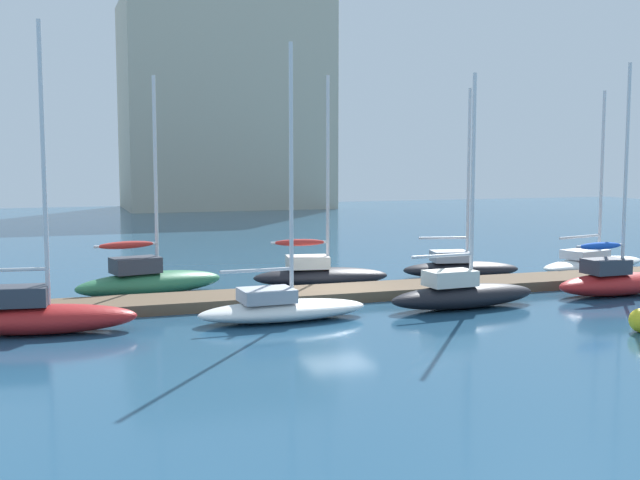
{
  "coord_description": "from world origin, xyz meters",
  "views": [
    {
      "loc": [
        -10.24,
        -27.69,
        5.29
      ],
      "look_at": [
        0.0,
        2.0,
        2.0
      ],
      "focal_mm": 44.96,
      "sensor_mm": 36.0,
      "label": 1
    }
  ],
  "objects": [
    {
      "name": "ground_plane",
      "position": [
        0.0,
        0.0,
        0.0
      ],
      "size": [
        120.0,
        120.0,
        0.0
      ],
      "primitive_type": "plane",
      "color": "navy"
    },
    {
      "name": "sailboat_6",
      "position": [
        6.83,
        3.05,
        0.51
      ],
      "size": [
        5.41,
        2.78,
        8.19
      ],
      "rotation": [
        0.0,
        0.0,
        -0.21
      ],
      "color": "black",
      "rests_on": "ground_plane"
    },
    {
      "name": "sailboat_1",
      "position": [
        -10.58,
        -2.71,
        0.61
      ],
      "size": [
        5.89,
        2.32,
        9.23
      ],
      "rotation": [
        0.0,
        0.0,
        -0.13
      ],
      "color": "#B21E1E",
      "rests_on": "ground_plane"
    },
    {
      "name": "sailboat_5",
      "position": [
        3.46,
        -3.21,
        0.56
      ],
      "size": [
        5.8,
        1.96,
        8.13
      ],
      "rotation": [
        0.0,
        0.0,
        0.08
      ],
      "color": "black",
      "rests_on": "ground_plane"
    },
    {
      "name": "harbor_building_distant",
      "position": [
        7.58,
        53.93,
        10.32
      ],
      "size": [
        20.43,
        11.96,
        20.64
      ],
      "primitive_type": "cube",
      "color": "#BCB299",
      "rests_on": "ground_plane"
    },
    {
      "name": "sailboat_2",
      "position": [
        -6.59,
        2.98,
        0.63
      ],
      "size": [
        6.02,
        2.99,
        8.31
      ],
      "rotation": [
        0.0,
        0.0,
        0.24
      ],
      "color": "#2D7047",
      "rests_on": "ground_plane"
    },
    {
      "name": "sailboat_8",
      "position": [
        13.7,
        2.92,
        0.44
      ],
      "size": [
        6.8,
        3.45,
        8.27
      ],
      "rotation": [
        0.0,
        0.0,
        0.25
      ],
      "color": "white",
      "rests_on": "ground_plane"
    },
    {
      "name": "dock_pier",
      "position": [
        0.0,
        0.0,
        0.19
      ],
      "size": [
        30.39,
        2.37,
        0.38
      ],
      "primitive_type": "cube",
      "color": "brown",
      "rests_on": "ground_plane"
    },
    {
      "name": "sailboat_4",
      "position": [
        0.28,
        2.93,
        0.56
      ],
      "size": [
        5.78,
        2.65,
        8.52
      ],
      "rotation": [
        0.0,
        0.0,
        -0.16
      ],
      "color": "black",
      "rests_on": "ground_plane"
    },
    {
      "name": "sailboat_3",
      "position": [
        -3.12,
        -3.23,
        0.48
      ],
      "size": [
        5.69,
        2.07,
        8.86
      ],
      "rotation": [
        0.0,
        0.0,
        0.04
      ],
      "color": "white",
      "rests_on": "ground_plane"
    },
    {
      "name": "sailboat_7",
      "position": [
        10.24,
        -2.81,
        0.62
      ],
      "size": [
        5.22,
        1.82,
        8.77
      ],
      "rotation": [
        0.0,
        0.0,
        0.03
      ],
      "color": "#B21E1E",
      "rests_on": "ground_plane"
    }
  ]
}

